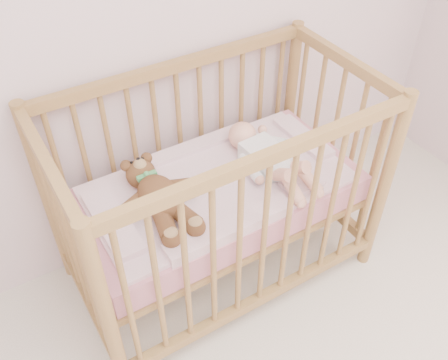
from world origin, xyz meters
TOP-DOWN VIEW (x-y plane):
  - crib at (0.38, 1.60)m, footprint 1.36×0.76m
  - mattress at (0.38, 1.60)m, footprint 1.22×0.62m
  - blanket at (0.38, 1.60)m, footprint 1.10×0.58m
  - baby at (0.61, 1.58)m, footprint 0.32×0.60m
  - teddy_bear at (0.10, 1.58)m, footprint 0.37×0.51m

SIDE VIEW (x-z plane):
  - mattress at x=0.38m, z-range 0.42..0.55m
  - crib at x=0.38m, z-range 0.00..1.00m
  - blanket at x=0.38m, z-range 0.53..0.59m
  - baby at x=0.61m, z-range 0.57..0.70m
  - teddy_bear at x=0.10m, z-range 0.57..0.72m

